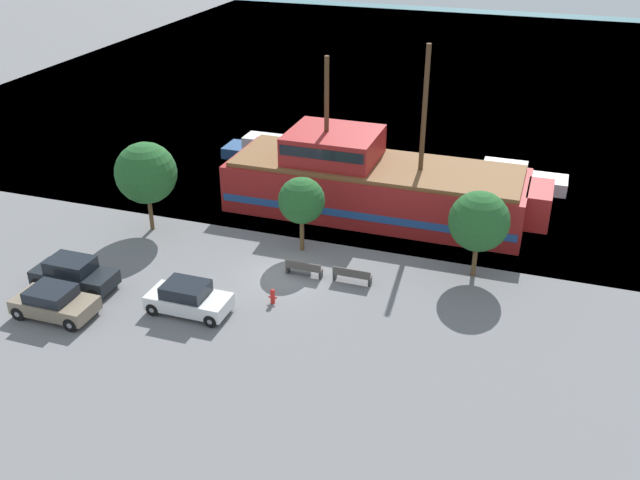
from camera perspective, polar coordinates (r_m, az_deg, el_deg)
name	(u,v)px	position (r m, az deg, el deg)	size (l,w,h in m)	color
ground_plane	(286,274)	(37.22, -2.75, -2.71)	(160.00, 160.00, 0.00)	slate
water_surface	(439,73)	(77.12, 9.50, 13.07)	(80.00, 80.00, 0.00)	teal
pirate_ship	(373,184)	(43.31, 4.25, 4.51)	(19.15, 5.95, 10.42)	#A31E1E
moored_boat_dockside	(270,151)	(52.14, -4.03, 7.12)	(7.06, 2.25, 1.69)	navy
moored_boat_outer	(510,177)	(49.09, 14.99, 4.87)	(7.07, 2.09, 1.57)	silver
parked_car_curb_front	(54,302)	(35.69, -20.50, -4.69)	(3.85, 1.96, 1.46)	#7F705B
parked_car_curb_mid	(188,298)	(34.29, -10.50, -4.61)	(3.92, 1.87, 1.52)	white
parked_car_curb_rear	(74,274)	(37.67, -19.11, -2.58)	(4.23, 1.82, 1.60)	black
fire_hydrant	(273,296)	(34.63, -3.81, -4.46)	(0.42, 0.25, 0.76)	red
bench_promenade_east	(304,268)	(36.78, -1.30, -2.28)	(1.93, 0.45, 0.85)	#4C4742
bench_promenade_west	(352,275)	(36.20, 2.58, -2.82)	(1.99, 0.45, 0.85)	#4C4742
tree_row_east	(146,173)	(41.50, -13.76, 5.23)	(3.50, 3.50, 5.29)	brown
tree_row_mideast	(302,201)	(38.19, -1.49, 3.17)	(2.54, 2.54, 4.26)	brown
tree_row_midwest	(479,221)	(36.46, 12.60, 1.47)	(3.07, 3.07, 4.65)	brown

